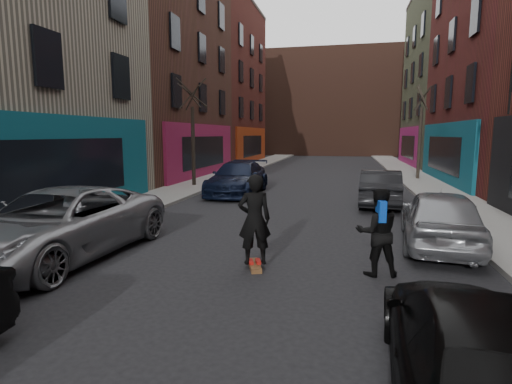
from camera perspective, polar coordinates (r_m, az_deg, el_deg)
The scene contains 14 objects.
sidewalk_left at distance 33.35m, azimuth -1.35°, elevation 3.47°, with size 2.50×84.00×0.13m, color gray.
sidewalk_right at distance 32.67m, azimuth 20.47°, elevation 2.85°, with size 2.50×84.00×0.13m, color gray.
buildings_left at distance 24.42m, azimuth -28.46°, elevation 20.07°, with size 12.00×56.00×16.50m, color #591B19.
building_far at distance 58.42m, azimuth 11.13°, elevation 12.19°, with size 40.00×10.00×14.00m, color #47281E.
tree_left_far at distance 21.78m, azimuth -9.03°, elevation 9.55°, with size 2.00×2.00×6.50m, color black, non-canonical shape.
tree_right_far at distance 26.61m, azimuth 22.47°, elevation 9.10°, with size 2.00×2.00×6.80m, color black, non-canonical shape.
parked_left_far at distance 10.27m, azimuth -26.35°, elevation -4.12°, with size 2.67×5.79×1.61m, color gray.
parked_left_end at distance 19.10m, azimuth -2.60°, elevation 2.01°, with size 2.17×5.34×1.55m, color black.
parked_right_mid at distance 4.91m, azimuth 29.36°, elevation -19.55°, with size 1.82×4.47×1.30m, color black.
parked_right_far at distance 11.19m, azimuth 24.82°, elevation -3.34°, with size 1.78×4.42×1.51m, color #92949A.
parked_right_end at distance 16.83m, azimuth 17.32°, elevation 0.60°, with size 1.52×4.37×1.44m, color black.
skateboard at distance 8.74m, azimuth -0.22°, elevation -10.46°, with size 0.22×0.80×0.10m, color brown.
skateboarder at distance 8.47m, azimuth -0.22°, elevation -3.93°, with size 0.71×0.46×1.93m, color black.
pedestrian at distance 8.45m, azimuth 16.96°, elevation -5.49°, with size 0.98×0.83×1.78m.
Camera 1 is at (1.81, -2.24, 2.86)m, focal length 28.00 mm.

